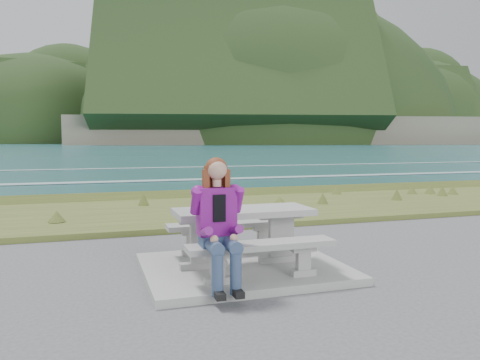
{
  "coord_description": "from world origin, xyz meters",
  "views": [
    {
      "loc": [
        -1.89,
        -5.78,
        1.76
      ],
      "look_at": [
        0.34,
        1.2,
        1.12
      ],
      "focal_mm": 35.0,
      "sensor_mm": 36.0,
      "label": 1
    }
  ],
  "objects_px": {
    "bench_seaward": "(228,229)",
    "bench_landward": "(262,251)",
    "picnic_table": "(243,221)",
    "seated_woman": "(220,241)"
  },
  "relations": [
    {
      "from": "bench_seaward",
      "to": "bench_landward",
      "type": "bearing_deg",
      "value": -90.0
    },
    {
      "from": "picnic_table",
      "to": "bench_seaward",
      "type": "distance_m",
      "value": 0.74
    },
    {
      "from": "bench_landward",
      "to": "bench_seaward",
      "type": "xyz_separation_m",
      "value": [
        0.0,
        1.4,
        0.0
      ]
    },
    {
      "from": "bench_landward",
      "to": "bench_seaward",
      "type": "distance_m",
      "value": 1.4
    },
    {
      "from": "picnic_table",
      "to": "bench_landward",
      "type": "xyz_separation_m",
      "value": [
        0.0,
        -0.7,
        -0.23
      ]
    },
    {
      "from": "bench_seaward",
      "to": "seated_woman",
      "type": "bearing_deg",
      "value": -109.5
    },
    {
      "from": "picnic_table",
      "to": "bench_seaward",
      "type": "height_order",
      "value": "picnic_table"
    },
    {
      "from": "bench_seaward",
      "to": "picnic_table",
      "type": "bearing_deg",
      "value": -90.0
    },
    {
      "from": "bench_seaward",
      "to": "seated_woman",
      "type": "relative_size",
      "value": 1.24
    },
    {
      "from": "bench_landward",
      "to": "seated_woman",
      "type": "height_order",
      "value": "seated_woman"
    }
  ]
}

